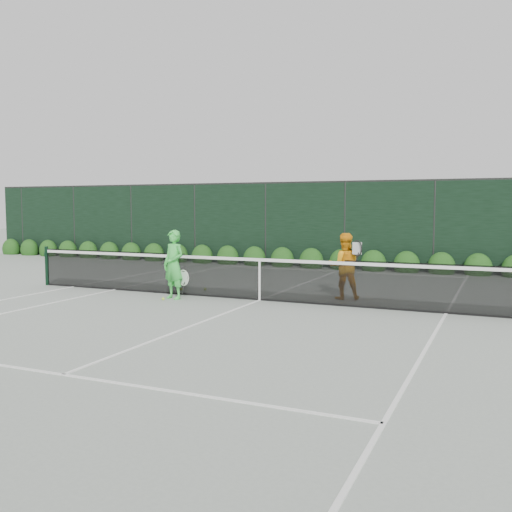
% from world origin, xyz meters
% --- Properties ---
extents(ground, '(80.00, 80.00, 0.00)m').
position_xyz_m(ground, '(0.00, 0.00, 0.00)').
color(ground, gray).
rests_on(ground, ground).
extents(tennis_net, '(12.90, 0.10, 1.07)m').
position_xyz_m(tennis_net, '(-0.02, 0.00, 0.53)').
color(tennis_net, black).
rests_on(tennis_net, ground).
extents(player_woman, '(0.69, 0.54, 1.62)m').
position_xyz_m(player_woman, '(-1.94, -0.60, 0.81)').
color(player_woman, '#3FD64C').
rests_on(player_woman, ground).
extents(player_man, '(0.95, 0.83, 1.55)m').
position_xyz_m(player_man, '(1.73, 0.98, 0.78)').
color(player_man, '#FFA515').
rests_on(player_man, ground).
extents(court_lines, '(11.03, 23.83, 0.01)m').
position_xyz_m(court_lines, '(0.00, 0.00, 0.01)').
color(court_lines, white).
rests_on(court_lines, ground).
extents(windscreen_fence, '(32.00, 21.07, 3.06)m').
position_xyz_m(windscreen_fence, '(0.00, -2.71, 1.51)').
color(windscreen_fence, black).
rests_on(windscreen_fence, ground).
extents(hedge_row, '(31.66, 0.65, 0.94)m').
position_xyz_m(hedge_row, '(-0.00, 7.15, 0.23)').
color(hedge_row, '#17380F').
rests_on(hedge_row, ground).
extents(tennis_balls, '(0.65, 1.82, 0.07)m').
position_xyz_m(tennis_balls, '(-2.16, 0.21, 0.03)').
color(tennis_balls, '#BFEF35').
rests_on(tennis_balls, ground).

